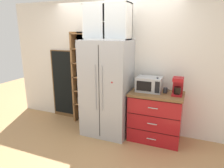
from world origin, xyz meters
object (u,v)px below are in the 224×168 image
at_px(microwave, 149,84).
at_px(coffee_maker, 178,86).
at_px(refrigerator, 107,88).
at_px(bottle_cobalt, 157,86).
at_px(chalkboard_menu, 64,84).
at_px(mug_charcoal, 165,90).

relative_size(microwave, coffee_maker, 1.42).
distance_m(refrigerator, coffee_maker, 1.27).
bearing_deg(bottle_cobalt, chalkboard_menu, 173.17).
bearing_deg(chalkboard_menu, microwave, -5.93).
relative_size(bottle_cobalt, chalkboard_menu, 0.18).
distance_m(microwave, coffee_maker, 0.49).
height_order(refrigerator, microwave, refrigerator).
distance_m(coffee_maker, mug_charcoal, 0.23).
xyz_separation_m(microwave, coffee_maker, (0.49, -0.04, 0.03)).
distance_m(microwave, chalkboard_menu, 2.02).
bearing_deg(refrigerator, coffee_maker, 3.36).
bearing_deg(refrigerator, chalkboard_menu, 165.13).
height_order(refrigerator, chalkboard_menu, refrigerator).
height_order(coffee_maker, bottle_cobalt, coffee_maker).
relative_size(mug_charcoal, chalkboard_menu, 0.07).
bearing_deg(mug_charcoal, refrigerator, -173.66).
height_order(coffee_maker, mug_charcoal, coffee_maker).
distance_m(coffee_maker, chalkboard_menu, 2.51).
relative_size(refrigerator, mug_charcoal, 16.57).
bearing_deg(mug_charcoal, microwave, -179.66).
bearing_deg(coffee_maker, chalkboard_menu, 174.27).
bearing_deg(coffee_maker, microwave, 175.10).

